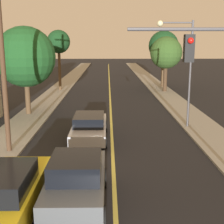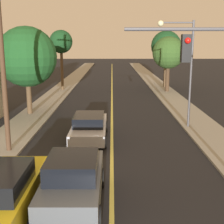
# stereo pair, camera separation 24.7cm
# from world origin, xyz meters

# --- Properties ---
(road_surface) EXTENTS (9.03, 80.00, 0.01)m
(road_surface) POSITION_xyz_m (0.00, 36.00, 0.01)
(road_surface) COLOR black
(road_surface) RESTS_ON ground
(sidewalk_left) EXTENTS (2.50, 80.00, 0.12)m
(sidewalk_left) POSITION_xyz_m (-5.77, 36.00, 0.06)
(sidewalk_left) COLOR gray
(sidewalk_left) RESTS_ON ground
(sidewalk_right) EXTENTS (2.50, 80.00, 0.12)m
(sidewalk_right) POSITION_xyz_m (5.77, 36.00, 0.06)
(sidewalk_right) COLOR gray
(sidewalk_right) RESTS_ON ground
(car_near_lane_front) EXTENTS (1.94, 4.37, 1.78)m
(car_near_lane_front) POSITION_xyz_m (-1.26, 4.24, 0.90)
(car_near_lane_front) COLOR #474C51
(car_near_lane_front) RESTS_ON ground
(car_near_lane_second) EXTENTS (1.97, 5.08, 1.45)m
(car_near_lane_second) POSITION_xyz_m (-1.26, 11.62, 0.75)
(car_near_lane_second) COLOR #A5A8B2
(car_near_lane_second) RESTS_ON ground
(car_outer_lane_front) EXTENTS (1.86, 5.07, 1.75)m
(car_outer_lane_front) POSITION_xyz_m (-3.25, 3.27, 0.90)
(car_outer_lane_front) COLOR gold
(car_outer_lane_front) RESTS_ON ground
(streetlamp_right) EXTENTS (2.21, 0.36, 6.52)m
(streetlamp_right) POSITION_xyz_m (4.30, 13.97, 4.39)
(streetlamp_right) COLOR #47474C
(streetlamp_right) RESTS_ON ground
(utility_pole_left) EXTENTS (1.60, 0.24, 8.76)m
(utility_pole_left) POSITION_xyz_m (-5.12, 9.46, 4.66)
(utility_pole_left) COLOR #422D1E
(utility_pole_left) RESTS_ON ground
(tree_left_near) EXTENTS (4.36, 4.36, 6.39)m
(tree_left_near) POSITION_xyz_m (-6.18, 17.66, 4.31)
(tree_left_near) COLOR #4C3823
(tree_left_near) RESTS_ON ground
(tree_left_far) EXTENTS (2.52, 2.52, 6.56)m
(tree_left_far) POSITION_xyz_m (-5.56, 29.60, 5.34)
(tree_left_far) COLOR #4C3823
(tree_left_far) RESTS_ON ground
(tree_right_near) EXTENTS (3.41, 3.41, 5.86)m
(tree_right_near) POSITION_xyz_m (6.02, 28.49, 4.24)
(tree_right_near) COLOR #3D2B1C
(tree_right_near) RESTS_ON ground
(tree_right_far) EXTENTS (3.53, 3.53, 6.58)m
(tree_right_far) POSITION_xyz_m (6.38, 32.23, 4.91)
(tree_right_far) COLOR #4C3823
(tree_right_far) RESTS_ON ground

